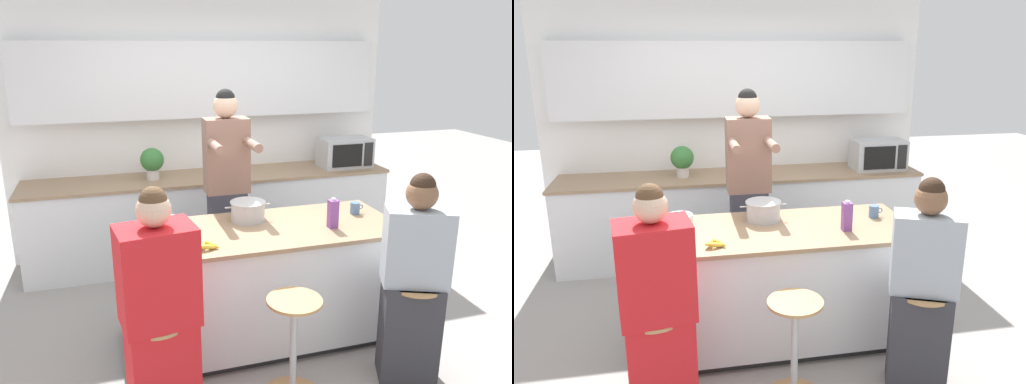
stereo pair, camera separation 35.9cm
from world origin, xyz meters
TOP-DOWN VIEW (x-y plane):
  - ground_plane at (0.00, 0.00)m, footprint 16.00×16.00m
  - wall_back at (0.00, 1.94)m, footprint 3.98×0.22m
  - back_counter at (0.00, 1.62)m, footprint 3.69×0.67m
  - kitchen_island at (0.00, 0.00)m, footprint 2.04×0.82m
  - bar_stool_leftmost at (-0.82, -0.72)m, footprint 0.38×0.38m
  - bar_stool_center at (0.00, -0.71)m, footprint 0.38×0.38m
  - bar_stool_rightmost at (0.82, -0.74)m, footprint 0.38×0.38m
  - person_cooking at (-0.06, 0.73)m, footprint 0.37×0.56m
  - person_wrapped_blanket at (-0.80, -0.74)m, footprint 0.45×0.34m
  - person_seated_near at (0.81, -0.74)m, footprint 0.46×0.38m
  - cooking_pot at (-0.03, 0.19)m, footprint 0.35×0.27m
  - fruit_bowl at (-0.65, 0.23)m, footprint 0.20×0.20m
  - coffee_cup_near at (-0.82, -0.05)m, footprint 0.11×0.08m
  - coffee_cup_far at (0.81, 0.10)m, footprint 0.11×0.08m
  - banana_bunch at (-0.44, -0.27)m, footprint 0.16×0.12m
  - juice_carton at (0.51, -0.13)m, footprint 0.06×0.06m
  - microwave at (1.46, 1.57)m, footprint 0.55×0.33m
  - potted_plant at (-0.59, 1.62)m, footprint 0.23×0.23m

SIDE VIEW (x-z plane):
  - ground_plane at x=0.00m, z-range 0.00..0.00m
  - bar_stool_leftmost at x=-0.82m, z-range 0.01..0.70m
  - bar_stool_center at x=0.00m, z-range 0.01..0.70m
  - bar_stool_rightmost at x=0.82m, z-range 0.01..0.70m
  - back_counter at x=0.00m, z-range 0.00..0.89m
  - kitchen_island at x=0.00m, z-range 0.00..0.90m
  - person_seated_near at x=0.81m, z-range -0.06..1.36m
  - person_wrapped_blanket at x=-0.80m, z-range -0.04..1.43m
  - banana_bunch at x=-0.44m, z-range 0.89..0.94m
  - person_cooking at x=-0.06m, z-range 0.01..1.84m
  - fruit_bowl at x=-0.65m, z-range 0.89..0.96m
  - coffee_cup_near at x=-0.82m, z-range 0.89..0.98m
  - coffee_cup_far at x=0.81m, z-range 0.89..0.98m
  - cooking_pot at x=-0.03m, z-range 0.89..1.04m
  - juice_carton at x=0.51m, z-range 0.88..1.11m
  - microwave at x=1.46m, z-range 0.89..1.20m
  - potted_plant at x=-0.59m, z-range 0.91..1.23m
  - wall_back at x=0.00m, z-range 0.19..2.89m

